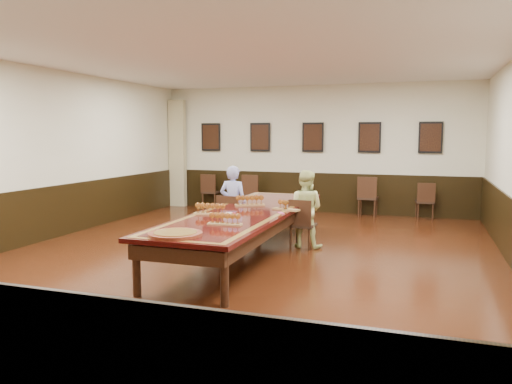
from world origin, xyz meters
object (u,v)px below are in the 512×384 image
(spare_chair_b, at_px, (253,193))
(spare_chair_d, at_px, (425,200))
(person_man, at_px, (233,204))
(person_woman, at_px, (305,209))
(spare_chair_c, at_px, (368,196))
(carved_platter, at_px, (175,234))
(chair_woman, at_px, (303,223))
(chair_man, at_px, (231,219))
(conference_table, at_px, (246,219))
(spare_chair_a, at_px, (211,191))

(spare_chair_b, xyz_separation_m, spare_chair_d, (4.21, 0.22, -0.05))
(person_man, relative_size, person_woman, 1.04)
(spare_chair_d, xyz_separation_m, person_man, (-3.33, -3.83, 0.28))
(spare_chair_c, distance_m, carved_platter, 7.03)
(spare_chair_b, bearing_deg, spare_chair_d, -175.88)
(chair_woman, relative_size, spare_chair_b, 0.91)
(chair_man, distance_m, conference_table, 1.08)
(person_man, bearing_deg, spare_chair_b, -75.81)
(spare_chair_d, distance_m, conference_table, 5.52)
(spare_chair_d, distance_m, person_man, 5.08)
(spare_chair_b, bearing_deg, chair_woman, 122.10)
(person_woman, relative_size, conference_table, 0.27)
(spare_chair_b, xyz_separation_m, conference_table, (1.48, -4.58, 0.14))
(conference_table, bearing_deg, person_woman, 53.19)
(spare_chair_a, height_order, spare_chair_c, spare_chair_c)
(spare_chair_a, height_order, conference_table, spare_chair_a)
(carved_platter, bearing_deg, spare_chair_b, 101.36)
(chair_woman, bearing_deg, spare_chair_a, -43.19)
(spare_chair_c, height_order, person_woman, person_woman)
(chair_man, relative_size, spare_chair_d, 1.03)
(person_man, height_order, person_woman, person_man)
(person_man, relative_size, conference_table, 0.28)
(spare_chair_d, bearing_deg, spare_chair_a, -8.48)
(chair_woman, height_order, spare_chair_c, spare_chair_c)
(person_man, bearing_deg, spare_chair_a, -60.29)
(chair_woman, bearing_deg, conference_table, 55.98)
(chair_man, distance_m, person_woman, 1.37)
(person_woman, bearing_deg, chair_man, 9.74)
(spare_chair_c, distance_m, person_man, 4.24)
(spare_chair_d, bearing_deg, person_man, 40.62)
(chair_man, height_order, spare_chair_b, spare_chair_b)
(person_man, xyz_separation_m, conference_table, (0.60, -0.97, -0.09))
(person_woman, bearing_deg, chair_woman, 90.00)
(spare_chair_b, distance_m, spare_chair_c, 2.91)
(chair_man, relative_size, spare_chair_c, 0.91)
(spare_chair_b, distance_m, person_woman, 4.23)
(carved_platter, bearing_deg, person_woman, 74.60)
(spare_chair_a, xyz_separation_m, person_woman, (3.49, -3.82, 0.22))
(spare_chair_a, relative_size, spare_chair_c, 0.94)
(chair_woman, xyz_separation_m, spare_chair_b, (-2.21, 3.68, 0.04))
(chair_man, xyz_separation_m, conference_table, (0.60, -0.88, 0.17))
(spare_chair_c, relative_size, person_woman, 0.72)
(conference_table, bearing_deg, spare_chair_d, 60.41)
(spare_chair_d, relative_size, person_woman, 0.63)
(spare_chair_c, bearing_deg, chair_man, 63.59)
(spare_chair_a, bearing_deg, spare_chair_b, 169.82)
(chair_man, height_order, spare_chair_d, chair_man)
(spare_chair_c, bearing_deg, conference_table, 74.73)
(chair_woman, distance_m, spare_chair_c, 3.86)
(spare_chair_d, bearing_deg, person_woman, 54.12)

